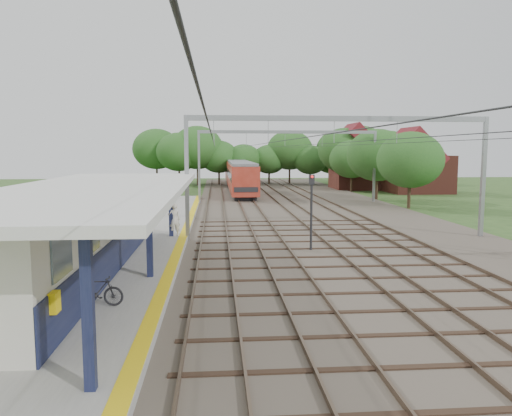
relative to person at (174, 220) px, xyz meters
name	(u,v)px	position (x,y,z in m)	size (l,w,h in m)	color
ground	(344,341)	(5.74, -15.00, -1.27)	(160.00, 160.00, 0.00)	#2D4C1E
ballast_bed	(302,209)	(9.74, 15.00, -1.22)	(18.00, 90.00, 0.10)	#473D33
platform	(140,243)	(-1.76, -1.00, -1.10)	(5.00, 52.00, 0.35)	gray
yellow_stripe	(182,239)	(0.49, -1.00, -0.92)	(0.45, 52.00, 0.01)	yellow
station_building	(75,229)	(-3.14, -8.00, 0.77)	(3.41, 18.00, 3.40)	beige
canopy	(97,190)	(-2.04, -9.00, 2.37)	(6.40, 20.00, 3.44)	#101635
rail_tracks	(273,208)	(7.24, 15.00, -1.10)	(11.80, 88.00, 0.15)	brown
catenary_system	(305,145)	(9.12, 10.28, 4.24)	(17.22, 88.00, 7.00)	gray
tree_band	(268,152)	(9.58, 42.12, 3.65)	(31.72, 30.88, 8.82)	#382619
house_near	(418,168)	(26.74, 31.00, 1.72)	(7.00, 6.12, 7.89)	brown
house_far	(363,165)	(21.74, 37.00, 1.96)	(8.00, 6.12, 8.66)	brown
person	(174,220)	(0.00, 0.00, 0.00)	(0.67, 0.44, 1.84)	silver
bicycle	(97,291)	(-1.29, -12.53, -0.45)	(0.45, 1.58, 0.95)	black
train	(238,174)	(5.24, 38.10, 0.79)	(2.81, 34.93, 3.69)	black
signal_post	(311,206)	(7.09, -3.19, 1.08)	(0.27, 0.25, 3.88)	black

